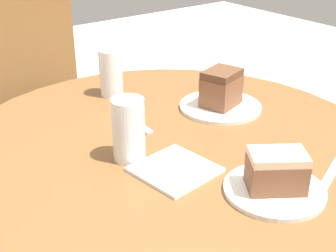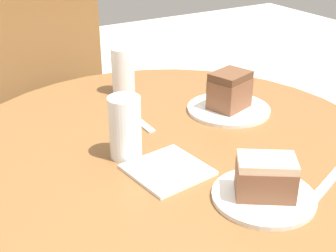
{
  "view_description": "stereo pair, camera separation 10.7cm",
  "coord_description": "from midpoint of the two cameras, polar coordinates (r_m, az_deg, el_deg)",
  "views": [
    {
      "loc": [
        -0.58,
        -0.77,
        1.29
      ],
      "look_at": [
        0.0,
        0.0,
        0.82
      ],
      "focal_mm": 50.0,
      "sensor_mm": 36.0,
      "label": 1
    },
    {
      "loc": [
        -0.49,
        -0.83,
        1.29
      ],
      "look_at": [
        0.0,
        0.0,
        0.82
      ],
      "focal_mm": 50.0,
      "sensor_mm": 36.0,
      "label": 2
    }
  ],
  "objects": [
    {
      "name": "table",
      "position": [
        1.18,
        2.63,
        -9.56
      ],
      "size": [
        1.02,
        1.02,
        0.78
      ],
      "color": "brown",
      "rests_on": "ground_plane"
    },
    {
      "name": "chair",
      "position": [
        1.9,
        -11.7,
        1.56
      ],
      "size": [
        0.51,
        0.47,
        1.0
      ],
      "rotation": [
        0.0,
        0.0,
        -0.13
      ],
      "color": "brown",
      "rests_on": "ground_plane"
    },
    {
      "name": "plate_near",
      "position": [
        0.92,
        14.91,
        -8.41
      ],
      "size": [
        0.2,
        0.2,
        0.01
      ],
      "color": "silver",
      "rests_on": "table"
    },
    {
      "name": "plate_far",
      "position": [
        1.26,
        9.82,
        1.99
      ],
      "size": [
        0.22,
        0.22,
        0.01
      ],
      "color": "silver",
      "rests_on": "table"
    },
    {
      "name": "cake_slice_near",
      "position": [
        0.89,
        15.23,
        -6.11
      ],
      "size": [
        0.13,
        0.12,
        0.08
      ],
      "rotation": [
        0.0,
        0.0,
        4.11
      ],
      "color": "brown",
      "rests_on": "plate_near"
    },
    {
      "name": "cake_slice_far",
      "position": [
        1.24,
        10.0,
        4.26
      ],
      "size": [
        0.12,
        0.1,
        0.1
      ],
      "rotation": [
        0.0,
        0.0,
        5.01
      ],
      "color": "brown",
      "rests_on": "plate_far"
    },
    {
      "name": "glass_lemonade",
      "position": [
        1.34,
        -3.21,
        6.45
      ],
      "size": [
        0.07,
        0.07,
        0.13
      ],
      "color": "beige",
      "rests_on": "table"
    },
    {
      "name": "glass_water",
      "position": [
        1.0,
        -2.2,
        -0.67
      ],
      "size": [
        0.07,
        0.07,
        0.14
      ],
      "color": "silver",
      "rests_on": "table"
    },
    {
      "name": "napkin_stack",
      "position": [
        0.97,
        3.14,
        -5.46
      ],
      "size": [
        0.17,
        0.17,
        0.01
      ],
      "rotation": [
        0.0,
        0.0,
        0.12
      ],
      "color": "white",
      "rests_on": "table"
    },
    {
      "name": "fork",
      "position": [
        0.98,
        21.44,
        -7.21
      ],
      "size": [
        0.18,
        0.08,
        0.0
      ],
      "rotation": [
        0.0,
        0.0,
        0.37
      ],
      "color": "silver",
      "rests_on": "table"
    },
    {
      "name": "spoon",
      "position": [
        1.17,
        -0.78,
        0.39
      ],
      "size": [
        0.02,
        0.12,
        0.0
      ],
      "rotation": [
        0.0,
        0.0,
        1.56
      ],
      "color": "silver",
      "rests_on": "table"
    }
  ]
}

